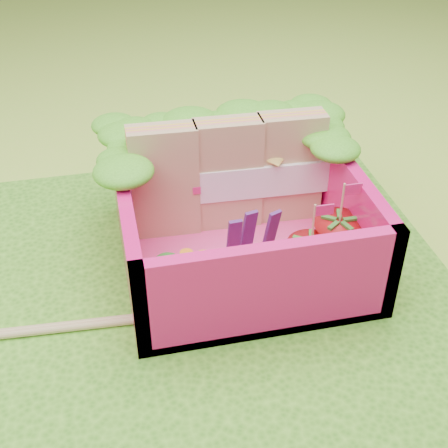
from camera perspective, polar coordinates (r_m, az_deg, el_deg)
ground at (r=3.47m, az=-0.86°, el=-5.44°), size 14.00×14.00×0.00m
placemat at (r=3.46m, az=-0.86°, el=-5.25°), size 2.60×2.60×0.03m
bento_floor at (r=3.59m, az=1.38°, el=-2.74°), size 1.30×1.30×0.05m
bento_box at (r=3.44m, az=1.44°, el=0.53°), size 1.30×1.30×0.55m
lettuce_ruffle at (r=3.66m, az=-0.27°, el=9.01°), size 1.43×0.83×0.11m
sandwich_stack at (r=3.62m, az=0.43°, el=4.53°), size 1.23×0.22×0.68m
broccoli at (r=3.15m, az=-5.17°, el=-4.43°), size 0.34×0.34×0.25m
carrot_sticks at (r=3.22m, az=-2.67°, el=-4.49°), size 0.16×0.10×0.28m
purple_wedges at (r=3.34m, az=2.41°, el=-1.46°), size 0.28×0.09×0.38m
strawberry_left at (r=3.31m, az=7.82°, el=-3.40°), size 0.25×0.25×0.49m
strawberry_right at (r=3.44m, az=10.27°, el=-1.70°), size 0.29×0.29×0.53m
snap_peas at (r=3.51m, az=8.52°, el=-3.19°), size 0.61×0.57×0.05m
chopsticks at (r=3.27m, az=-15.73°, el=-9.19°), size 2.27×0.19×0.04m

